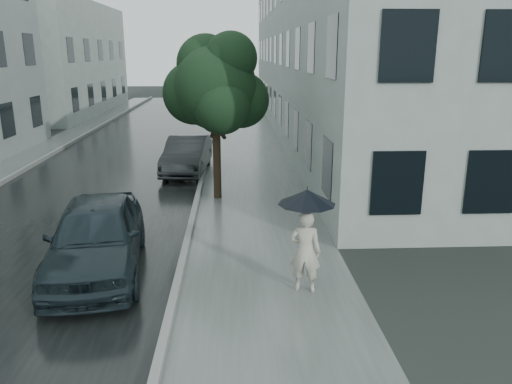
{
  "coord_description": "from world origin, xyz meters",
  "views": [
    {
      "loc": [
        -0.44,
        -9.36,
        4.49
      ],
      "look_at": [
        0.09,
        1.95,
        1.3
      ],
      "focal_mm": 35.0,
      "sensor_mm": 36.0,
      "label": 1
    }
  ],
  "objects_px": {
    "street_tree": "(215,86)",
    "car_near": "(96,236)",
    "lamp_post": "(211,99)",
    "pedestrian": "(305,251)",
    "car_far": "(187,155)"
  },
  "relations": [
    {
      "from": "lamp_post",
      "to": "car_near",
      "type": "bearing_deg",
      "value": -99.68
    },
    {
      "from": "street_tree",
      "to": "car_far",
      "type": "bearing_deg",
      "value": 109.84
    },
    {
      "from": "car_far",
      "to": "lamp_post",
      "type": "bearing_deg",
      "value": -13.03
    },
    {
      "from": "car_far",
      "to": "street_tree",
      "type": "bearing_deg",
      "value": -65.85
    },
    {
      "from": "street_tree",
      "to": "lamp_post",
      "type": "relative_size",
      "value": 1.04
    },
    {
      "from": "street_tree",
      "to": "lamp_post",
      "type": "distance_m",
      "value": 3.26
    },
    {
      "from": "pedestrian",
      "to": "car_far",
      "type": "relative_size",
      "value": 0.39
    },
    {
      "from": "pedestrian",
      "to": "car_far",
      "type": "distance_m",
      "value": 10.58
    },
    {
      "from": "pedestrian",
      "to": "car_near",
      "type": "xyz_separation_m",
      "value": [
        -4.23,
        1.11,
        -0.04
      ]
    },
    {
      "from": "lamp_post",
      "to": "car_near",
      "type": "height_order",
      "value": "lamp_post"
    },
    {
      "from": "pedestrian",
      "to": "lamp_post",
      "type": "distance_m",
      "value": 10.23
    },
    {
      "from": "pedestrian",
      "to": "car_near",
      "type": "distance_m",
      "value": 4.37
    },
    {
      "from": "pedestrian",
      "to": "lamp_post",
      "type": "xyz_separation_m",
      "value": [
        -2.14,
        9.8,
        2.0
      ]
    },
    {
      "from": "lamp_post",
      "to": "car_far",
      "type": "xyz_separation_m",
      "value": [
        -0.98,
        0.3,
        -2.13
      ]
    },
    {
      "from": "street_tree",
      "to": "car_near",
      "type": "height_order",
      "value": "street_tree"
    }
  ]
}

